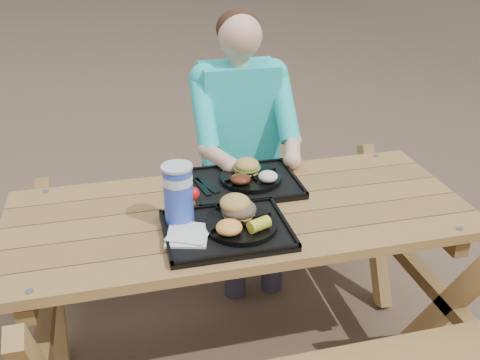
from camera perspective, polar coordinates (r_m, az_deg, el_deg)
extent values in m
plane|color=#999999|center=(2.56, 0.00, -17.88)|extent=(60.00, 60.00, 0.00)
cube|color=black|center=(1.94, -1.45, -5.48)|extent=(0.45, 0.35, 0.02)
cube|color=black|center=(2.26, 0.48, -0.44)|extent=(0.45, 0.35, 0.02)
cylinder|color=black|center=(1.94, 0.17, -4.85)|extent=(0.26, 0.26, 0.02)
cylinder|color=black|center=(2.27, 1.16, 0.20)|extent=(0.26, 0.26, 0.02)
cube|color=silver|center=(1.89, -5.66, -5.90)|extent=(0.18, 0.18, 0.02)
cylinder|color=blue|center=(1.94, -6.58, -1.62)|extent=(0.11, 0.11, 0.22)
cylinder|color=#320F05|center=(2.04, -1.98, -3.04)|extent=(0.05, 0.05, 0.03)
cylinder|color=gold|center=(2.04, -0.49, -3.03)|extent=(0.04, 0.04, 0.03)
ellipsoid|color=#FFB443|center=(1.86, -1.17, -5.08)|extent=(0.09, 0.09, 0.05)
cube|color=black|center=(2.23, -3.54, -0.55)|extent=(0.09, 0.17, 0.01)
ellipsoid|color=#542110|center=(2.20, 0.06, 0.11)|extent=(0.09, 0.09, 0.04)
ellipsoid|color=#EEE1CA|center=(2.21, 3.00, 0.38)|extent=(0.08, 0.08, 0.04)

